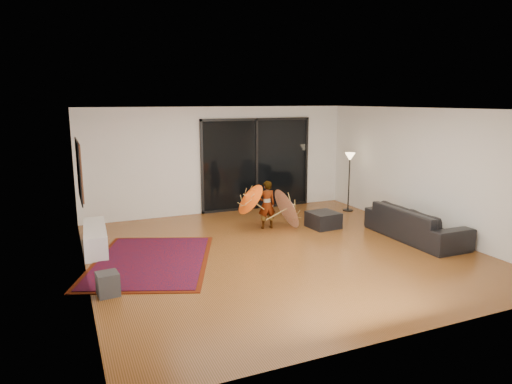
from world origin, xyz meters
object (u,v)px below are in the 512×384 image
sofa (415,223)px  child (267,205)px  ottoman (323,220)px  media_console (95,238)px

sofa → child: bearing=52.6°
ottoman → child: bearing=159.2°
sofa → ottoman: 2.00m
media_console → sofa: sofa is taller
media_console → ottoman: size_ratio=2.60×
ottoman → sofa: bearing=-49.2°
sofa → child: size_ratio=2.10×
ottoman → child: 1.35m
ottoman → media_console: bearing=174.9°
sofa → child: (-2.52, 1.97, 0.21)m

